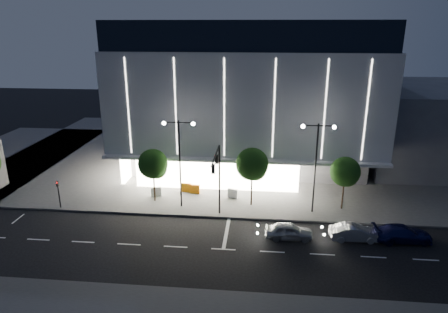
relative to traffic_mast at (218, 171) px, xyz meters
The scene contains 18 objects.
ground 6.12m from the traffic_mast, 106.66° to the right, with size 160.00×160.00×0.00m, color black.
sidewalk_museum 21.62m from the traffic_mast, 79.04° to the left, with size 70.00×40.00×0.15m, color #474747.
museum 19.54m from the traffic_mast, 84.04° to the left, with size 30.00×25.80×18.00m.
annex_building 32.43m from the traffic_mast, 39.57° to the left, with size 16.00×20.00×10.00m, color #4C4C51.
traffic_mast is the anchor object (origin of this frame).
street_lamp_west 4.89m from the traffic_mast, 146.35° to the left, with size 3.16×0.36×9.00m.
street_lamp_east 9.43m from the traffic_mast, 16.48° to the left, with size 3.16×0.36×9.00m.
ped_signal_far 16.35m from the traffic_mast, behind, with size 0.22×0.24×3.00m.
tree_left 7.95m from the traffic_mast, 152.16° to the left, with size 3.02×3.02×5.72m.
tree_mid 4.82m from the traffic_mast, 50.58° to the left, with size 3.25×3.25×6.15m.
tree_right 12.63m from the traffic_mast, 17.02° to the left, with size 2.91×2.91×5.51m.
car_lead 8.15m from the traffic_mast, 21.46° to the right, with size 1.65×4.10×1.40m, color #A0A3A7.
car_second 12.96m from the traffic_mast, 10.66° to the right, with size 1.47×4.20×1.38m, color silver.
car_third 16.70m from the traffic_mast, ahead, with size 1.99×4.89×1.42m, color #14164C.
barrier_a 8.69m from the traffic_mast, 123.63° to the left, with size 1.10×0.25×1.00m, color orange.
barrier_b 9.70m from the traffic_mast, 145.94° to the left, with size 1.10×0.25×1.00m, color white.
barrier_c 8.03m from the traffic_mast, 118.31° to the left, with size 1.10×0.25×1.00m, color orange.
barrier_d 6.83m from the traffic_mast, 79.01° to the left, with size 1.10×0.25×1.00m, color silver.
Camera 1 is at (4.84, -30.09, 17.56)m, focal length 32.00 mm.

